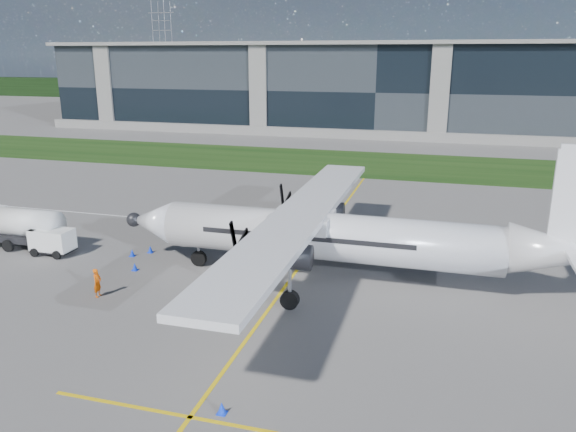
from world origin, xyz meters
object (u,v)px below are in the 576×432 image
(fuel_tanker_truck, at_px, (10,227))
(ground_crew_person, at_px, (97,281))
(safety_cone_fwd, at_px, (132,253))
(safety_cone_stbdwing, at_px, (342,211))
(safety_cone_nose_stbd, at_px, (150,249))
(turboprop_aircraft, at_px, (346,211))
(baggage_tug, at_px, (52,242))
(safety_cone_portwing, at_px, (222,408))
(safety_cone_nose_port, at_px, (135,267))
(pylon_west, at_px, (163,50))

(fuel_tanker_truck, xyz_separation_m, ground_crew_person, (11.30, -6.04, -0.47))
(safety_cone_fwd, relative_size, safety_cone_stbdwing, 1.00)
(safety_cone_nose_stbd, bearing_deg, fuel_tanker_truck, -172.04)
(turboprop_aircraft, xyz_separation_m, baggage_tug, (-20.45, -0.72, -3.62))
(safety_cone_portwing, xyz_separation_m, safety_cone_nose_port, (-11.19, 12.49, 0.00))
(ground_crew_person, relative_size, safety_cone_stbdwing, 3.87)
(pylon_west, relative_size, safety_cone_nose_stbd, 60.00)
(safety_cone_fwd, xyz_separation_m, safety_cone_stbdwing, (11.98, 14.65, 0.00))
(fuel_tanker_truck, distance_m, safety_cone_stbdwing, 26.38)
(ground_crew_person, bearing_deg, safety_cone_nose_stbd, 3.01)
(pylon_west, relative_size, ground_crew_person, 15.50)
(safety_cone_stbdwing, bearing_deg, safety_cone_nose_port, -121.55)
(baggage_tug, bearing_deg, ground_crew_person, -36.74)
(pylon_west, relative_size, baggage_tug, 9.96)
(turboprop_aircraft, bearing_deg, baggage_tug, -177.99)
(turboprop_aircraft, relative_size, safety_cone_stbdwing, 60.35)
(baggage_tug, distance_m, safety_cone_fwd, 5.68)
(ground_crew_person, height_order, safety_cone_nose_stbd, ground_crew_person)
(fuel_tanker_truck, relative_size, baggage_tug, 2.55)
(turboprop_aircraft, relative_size, safety_cone_portwing, 60.35)
(safety_cone_nose_stbd, bearing_deg, safety_cone_nose_port, -77.57)
(turboprop_aircraft, bearing_deg, pylon_west, 121.45)
(turboprop_aircraft, xyz_separation_m, fuel_tanker_truck, (-24.53, -0.06, -3.09))
(safety_cone_fwd, relative_size, safety_cone_nose_stbd, 1.00)
(turboprop_aircraft, height_order, fuel_tanker_truck, turboprop_aircraft)
(pylon_west, relative_size, safety_cone_fwd, 60.00)
(pylon_west, xyz_separation_m, baggage_tug, (65.80, -141.75, -14.10))
(safety_cone_nose_stbd, height_order, safety_cone_nose_port, same)
(ground_crew_person, bearing_deg, safety_cone_nose_port, -1.90)
(turboprop_aircraft, height_order, safety_cone_stbdwing, turboprop_aircraft)
(safety_cone_portwing, bearing_deg, safety_cone_nose_port, 131.86)
(pylon_west, bearing_deg, ground_crew_person, -63.61)
(safety_cone_nose_stbd, relative_size, safety_cone_nose_port, 1.00)
(safety_cone_stbdwing, relative_size, safety_cone_nose_port, 1.00)
(safety_cone_fwd, bearing_deg, turboprop_aircraft, -1.51)
(fuel_tanker_truck, distance_m, safety_cone_portwing, 26.61)
(turboprop_aircraft, distance_m, ground_crew_person, 15.00)
(pylon_west, xyz_separation_m, ground_crew_person, (73.01, -147.13, -14.03))
(turboprop_aircraft, xyz_separation_m, safety_cone_stbdwing, (-2.93, 15.04, -4.28))
(safety_cone_nose_stbd, height_order, safety_cone_portwing, same)
(turboprop_aircraft, distance_m, fuel_tanker_truck, 24.73)
(pylon_west, bearing_deg, turboprop_aircraft, -58.55)
(fuel_tanker_truck, height_order, safety_cone_fwd, fuel_tanker_truck)
(safety_cone_portwing, bearing_deg, safety_cone_fwd, 130.78)
(pylon_west, height_order, safety_cone_nose_stbd, pylon_west)
(fuel_tanker_truck, distance_m, safety_cone_fwd, 9.70)
(turboprop_aircraft, distance_m, safety_cone_fwd, 15.52)
(safety_cone_stbdwing, bearing_deg, turboprop_aircraft, -78.98)
(ground_crew_person, bearing_deg, baggage_tug, 49.90)
(safety_cone_fwd, xyz_separation_m, safety_cone_portwing, (12.76, -14.80, 0.00))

